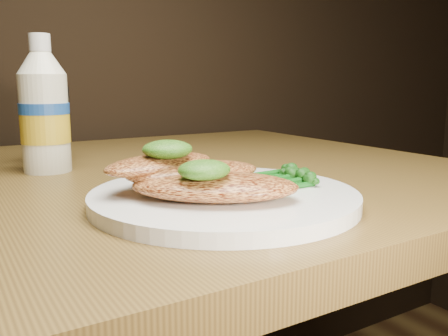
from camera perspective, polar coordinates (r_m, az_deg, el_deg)
plate at (r=0.50m, az=0.02°, el=-3.54°), size 0.28×0.28×0.01m
chicken_front at (r=0.46m, az=-1.14°, el=-2.20°), size 0.18×0.17×0.03m
chicken_mid at (r=0.50m, az=-3.67°, el=-0.51°), size 0.15×0.09×0.02m
chicken_back at (r=0.51m, az=-7.63°, el=0.47°), size 0.15×0.10×0.02m
pesto_front at (r=0.44m, az=-2.40°, el=-0.23°), size 0.05×0.05×0.02m
pesto_back at (r=0.49m, az=-6.81°, el=2.23°), size 0.06×0.06×0.02m
broccolini_bundle at (r=0.52m, az=5.31°, el=-1.10°), size 0.14×0.12×0.02m
mayo_bottle at (r=0.72m, az=-20.79°, el=7.17°), size 0.07×0.07×0.19m
pepper_grinder at (r=0.81m, az=-19.63°, el=4.89°), size 0.06×0.06×0.12m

